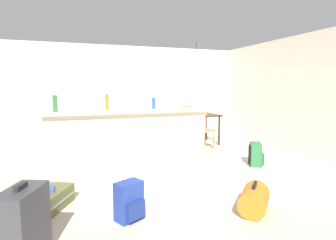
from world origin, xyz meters
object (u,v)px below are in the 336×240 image
at_px(bottle_amber, 107,102).
at_px(backpack_blue, 129,202).
at_px(pendant_lamp, 196,73).
at_px(bottle_white, 194,101).
at_px(suitcase_upright_charcoal, 23,226).
at_px(duffel_bag_orange, 254,199).
at_px(dining_table, 195,118).
at_px(bottle_blue, 154,103).
at_px(suitcase_flat_olive, 41,201).
at_px(dining_chair_near_partition, 202,126).
at_px(grocery_bag, 173,102).
at_px(backpack_green, 256,155).
at_px(bottle_green, 55,103).
at_px(book_stack, 40,189).
at_px(dining_chair_far_side, 187,121).

height_order(bottle_amber, backpack_blue, bottle_amber).
bearing_deg(pendant_lamp, bottle_white, -116.34).
xyz_separation_m(suitcase_upright_charcoal, duffel_bag_orange, (2.32, 0.17, -0.18)).
distance_m(bottle_amber, dining_table, 2.74).
bearing_deg(bottle_blue, bottle_white, 4.03).
bearing_deg(suitcase_upright_charcoal, backpack_blue, 25.92).
bearing_deg(suitcase_flat_olive, dining_table, 40.72).
bearing_deg(bottle_blue, suitcase_upright_charcoal, -126.99).
bearing_deg(dining_chair_near_partition, bottle_white, -124.93).
bearing_deg(grocery_bag, duffel_bag_orange, -85.89).
bearing_deg(backpack_green, bottle_green, 169.12).
relative_size(bottle_white, duffel_bag_orange, 0.47).
distance_m(bottle_blue, bottle_white, 0.82).
bearing_deg(dining_chair_near_partition, backpack_blue, -128.52).
relative_size(bottle_blue, pendant_lamp, 0.24).
bearing_deg(dining_chair_near_partition, bottle_green, -162.43).
bearing_deg(duffel_bag_orange, suitcase_upright_charcoal, -175.91).
bearing_deg(backpack_green, backpack_blue, -153.94).
xyz_separation_m(grocery_bag, pendant_lamp, (1.17, 1.51, 0.63)).
height_order(bottle_blue, suitcase_flat_olive, bottle_blue).
relative_size(bottle_green, backpack_blue, 0.64).
xyz_separation_m(dining_table, suitcase_upright_charcoal, (-3.30, -3.85, -0.32)).
xyz_separation_m(duffel_bag_orange, book_stack, (-2.30, 0.85, 0.11)).
xyz_separation_m(dining_chair_far_side, suitcase_upright_charcoal, (-3.31, -4.40, -0.19)).
distance_m(pendant_lamp, suitcase_flat_olive, 4.69).
height_order(bottle_green, backpack_blue, bottle_green).
bearing_deg(suitcase_upright_charcoal, grocery_bag, 48.03).
height_order(dining_chair_far_side, backpack_green, dining_chair_far_side).
height_order(dining_table, dining_chair_far_side, dining_chair_far_side).
relative_size(duffel_bag_orange, backpack_blue, 1.32).
height_order(bottle_amber, dining_chair_near_partition, bottle_amber).
bearing_deg(suitcase_flat_olive, bottle_white, 28.55).
bearing_deg(book_stack, suitcase_upright_charcoal, -91.23).
xyz_separation_m(bottle_amber, backpack_green, (2.53, -0.76, -0.96)).
relative_size(dining_table, pendant_lamp, 1.29).
distance_m(bottle_blue, grocery_bag, 0.37).
distance_m(dining_chair_near_partition, suitcase_upright_charcoal, 4.65).
relative_size(bottle_amber, suitcase_flat_olive, 0.31).
height_order(backpack_blue, book_stack, backpack_blue).
relative_size(bottle_blue, backpack_green, 0.48).
relative_size(suitcase_flat_olive, duffel_bag_orange, 1.60).
bearing_deg(backpack_blue, bottle_amber, 88.93).
distance_m(dining_chair_far_side, pendant_lamp, 1.34).
bearing_deg(backpack_blue, suitcase_upright_charcoal, -154.08).
bearing_deg(backpack_blue, dining_chair_far_side, 59.06).
height_order(bottle_white, suitcase_upright_charcoal, bottle_white).
height_order(bottle_green, bottle_blue, bottle_green).
distance_m(bottle_amber, backpack_blue, 2.24).
bearing_deg(suitcase_upright_charcoal, bottle_green, 86.14).
bearing_deg(backpack_blue, bottle_green, 112.43).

